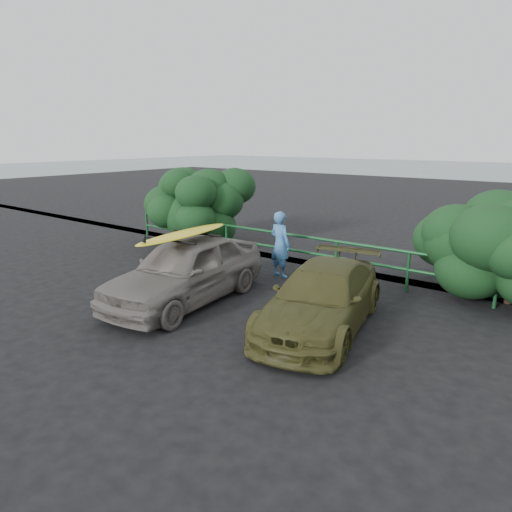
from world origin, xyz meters
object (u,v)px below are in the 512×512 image
(guardrail, at_px, (305,253))
(man, at_px, (280,244))
(sedan, at_px, (186,270))
(olive_vehicle, at_px, (322,298))
(surfboard, at_px, (184,234))

(guardrail, height_order, man, man)
(guardrail, relative_size, sedan, 3.12)
(sedan, height_order, olive_vehicle, sedan)
(surfboard, bearing_deg, man, 72.66)
(guardrail, xyz_separation_m, surfboard, (-0.82, -3.91, 1.10))
(guardrail, relative_size, surfboard, 4.67)
(sedan, xyz_separation_m, man, (0.58, 2.99, 0.15))
(olive_vehicle, bearing_deg, surfboard, 177.68)
(guardrail, bearing_deg, man, -104.83)
(olive_vehicle, bearing_deg, sedan, 177.68)
(man, bearing_deg, sedan, 89.36)
(guardrail, distance_m, olive_vehicle, 4.13)
(guardrail, bearing_deg, olive_vehicle, -53.60)
(man, bearing_deg, guardrail, -94.54)
(man, distance_m, surfboard, 3.13)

